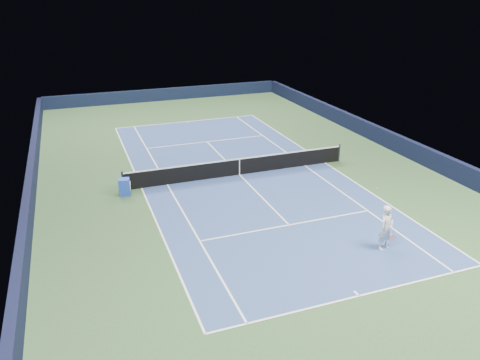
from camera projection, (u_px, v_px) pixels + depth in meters
name	position (u px, v px, depth m)	size (l,w,h in m)	color
ground	(239.00, 175.00, 26.30)	(40.00, 40.00, 0.00)	#2D4C29
wall_far	(166.00, 94.00, 43.26)	(22.00, 0.35, 1.10)	black
wall_right	(400.00, 145.00, 29.55)	(0.35, 40.00, 1.10)	black
wall_left	(30.00, 193.00, 22.63)	(0.35, 40.00, 1.10)	black
court_surface	(239.00, 175.00, 26.30)	(10.97, 23.77, 0.01)	navy
baseline_far	(187.00, 121.00, 36.59)	(10.97, 0.08, 0.00)	white
baseline_near	(359.00, 296.00, 16.00)	(10.97, 0.08, 0.00)	white
sideline_doubles_right	(325.00, 163.00, 28.05)	(0.08, 23.77, 0.00)	white
sideline_doubles_left	(142.00, 188.00, 24.54)	(0.08, 23.77, 0.00)	white
sideline_singles_right	(305.00, 166.00, 27.61)	(0.08, 23.77, 0.00)	white
sideline_singles_left	(167.00, 184.00, 24.98)	(0.08, 23.77, 0.00)	white
service_line_far	(207.00, 142.00, 31.84)	(8.23, 0.08, 0.00)	white
service_line_near	(289.00, 225.00, 20.75)	(8.23, 0.08, 0.00)	white
center_service_line	(239.00, 175.00, 26.30)	(0.08, 12.80, 0.00)	white
center_mark_far	(188.00, 122.00, 36.46)	(0.08, 0.30, 0.00)	white
center_mark_near	(357.00, 293.00, 16.13)	(0.08, 0.30, 0.00)	white
tennis_net	(239.00, 166.00, 26.11)	(12.90, 0.10, 1.07)	black
sponsor_cube	(125.00, 187.00, 23.60)	(0.64, 0.57, 0.88)	blue
tennis_player	(386.00, 228.00, 18.56)	(0.88, 1.35, 2.24)	white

